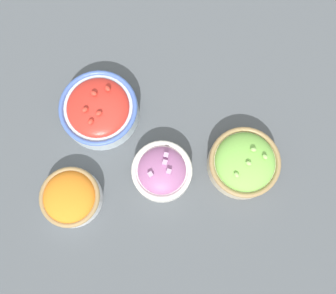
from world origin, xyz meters
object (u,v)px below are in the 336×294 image
(bowl_red_onion, at_px, (162,171))
(bowl_carrots, at_px, (70,197))
(bowl_cherry_tomatoes, at_px, (99,109))
(bowl_lettuce, at_px, (244,163))

(bowl_red_onion, bearing_deg, bowl_carrots, -155.48)
(bowl_red_onion, height_order, bowl_cherry_tomatoes, bowl_red_onion)
(bowl_red_onion, distance_m, bowl_carrots, 0.22)
(bowl_carrots, bearing_deg, bowl_cherry_tomatoes, 83.09)
(bowl_lettuce, bearing_deg, bowl_red_onion, -165.32)
(bowl_cherry_tomatoes, bearing_deg, bowl_red_onion, -35.98)
(bowl_cherry_tomatoes, bearing_deg, bowl_lettuce, -12.07)
(bowl_cherry_tomatoes, height_order, bowl_carrots, bowl_cherry_tomatoes)
(bowl_lettuce, distance_m, bowl_carrots, 0.42)
(bowl_lettuce, relative_size, bowl_red_onion, 1.18)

